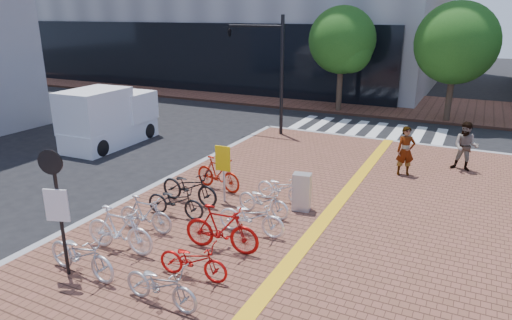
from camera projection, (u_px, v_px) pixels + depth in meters
The scene contains 24 objects.
ground at pixel (214, 251), 11.39m from camera, with size 120.00×120.00×0.00m, color black.
kerb_north at pixel (411, 144), 20.35m from camera, with size 14.00×0.25×0.15m, color gray.
far_sidewalk at pixel (384, 104), 29.29m from camera, with size 70.00×8.00×0.15m, color brown.
crosswalk at pixel (366, 130), 23.13m from camera, with size 7.50×4.00×0.01m.
street_trees at pixel (478, 46), 22.91m from camera, with size 16.20×4.60×6.35m.
bike_0 at pixel (81, 254), 9.94m from camera, with size 0.68×1.96×1.03m, color silver.
bike_1 at pixel (119, 230), 10.92m from camera, with size 0.54×1.91×1.15m, color white.
bike_2 at pixel (145, 214), 11.97m from camera, with size 0.46×1.63×0.98m, color #B9B9BE.
bike_3 at pixel (175, 201), 12.85m from camera, with size 0.62×1.79×0.94m, color black.
bike_4 at pixel (189, 186), 13.76m from camera, with size 0.70×2.01×1.06m, color black.
bike_5 at pixel (218, 174), 14.81m from camera, with size 0.51×1.82×1.09m, color #A51B0B.
bike_6 at pixel (161, 285), 8.92m from camera, with size 0.61×1.74×0.91m, color #A5A5A9.
bike_7 at pixel (193, 260), 9.86m from camera, with size 0.57×1.64×0.86m, color red.
bike_8 at pixel (221, 229), 10.96m from camera, with size 0.55×1.93×1.16m, color #A40D0B.
bike_9 at pixel (251, 217), 11.82m from camera, with size 0.64×1.84×0.97m, color white.
bike_10 at pixel (263, 200), 12.95m from camera, with size 0.59×1.69×0.89m, color silver.
bike_11 at pixel (281, 188), 13.93m from camera, with size 0.57×1.63×0.85m, color white.
pedestrian_a at pixel (406, 151), 16.07m from camera, with size 0.64×0.42×1.76m, color gray.
pedestrian_b at pixel (466, 146), 16.54m from camera, with size 0.88×0.69×1.81m, color #4F5264.
utility_box at pixel (302, 192), 13.26m from camera, with size 0.51×0.37×1.12m, color #B8B8BD.
yellow_sign at pixel (223, 164), 13.63m from camera, with size 0.48×0.12×1.78m.
notice_sign at pixel (57, 198), 9.53m from camera, with size 0.52×0.21×2.90m.
traffic_light_pole at pixel (257, 52), 21.20m from camera, with size 2.93×1.13×5.46m.
box_truck at pixel (108, 118), 20.22m from camera, with size 2.09×4.53×2.58m.
Camera 1 is at (5.42, -8.63, 5.68)m, focal length 32.00 mm.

